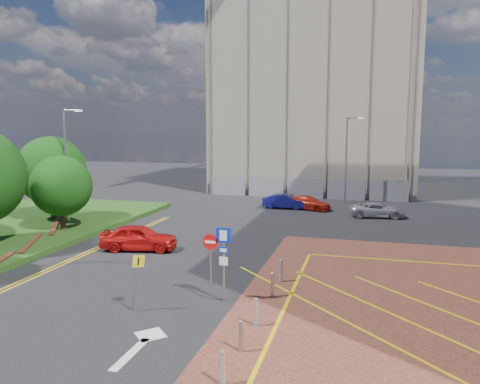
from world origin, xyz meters
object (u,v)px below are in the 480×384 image
at_px(lamp_left_far, 67,161).
at_px(lamp_back, 347,156).
at_px(tree_c, 61,186).
at_px(warning_sign, 136,275).
at_px(tree_d, 51,171).
at_px(car_blue_back, 285,201).
at_px(sign_cluster, 219,254).
at_px(car_silver_back, 377,210).
at_px(car_red_back, 308,203).
at_px(car_red_left, 139,237).

xyz_separation_m(lamp_left_far, lamp_back, (18.50, 16.00, -0.30)).
relative_size(tree_c, warning_sign, 2.18).
xyz_separation_m(tree_c, tree_d, (-3.00, 3.00, 0.68)).
bearing_deg(lamp_back, warning_sign, -102.68).
bearing_deg(tree_d, lamp_back, 36.09).
height_order(lamp_back, car_blue_back, lamp_back).
relative_size(sign_cluster, warning_sign, 1.42).
xyz_separation_m(lamp_left_far, car_silver_back, (21.23, 9.43, -4.08)).
distance_m(car_blue_back, car_silver_back, 8.01).
bearing_deg(car_red_back, tree_d, 139.10).
height_order(tree_d, car_blue_back, tree_d).
distance_m(warning_sign, car_blue_back, 24.40).
bearing_deg(warning_sign, tree_c, 135.58).
distance_m(tree_c, car_red_back, 20.07).
bearing_deg(car_blue_back, sign_cluster, -176.77).
distance_m(lamp_left_far, warning_sign, 17.89).
height_order(sign_cluster, warning_sign, sign_cluster).
xyz_separation_m(tree_d, lamp_left_far, (2.08, -1.00, 0.79)).
distance_m(sign_cluster, car_blue_back, 22.57).
distance_m(lamp_left_far, lamp_back, 24.46).
relative_size(warning_sign, car_red_left, 0.52).
bearing_deg(car_blue_back, car_red_left, 160.64).
xyz_separation_m(tree_c, car_red_left, (6.89, -2.57, -2.45)).
bearing_deg(tree_c, car_silver_back, 29.37).
bearing_deg(car_red_back, warning_sign, -169.98).
xyz_separation_m(warning_sign, car_red_left, (-4.19, 8.29, -0.69)).
relative_size(lamp_back, car_blue_back, 2.11).
xyz_separation_m(warning_sign, car_silver_back, (9.23, 22.30, -0.85)).
bearing_deg(car_blue_back, tree_d, 124.06).
relative_size(car_red_left, car_silver_back, 1.04).
bearing_deg(car_red_left, car_blue_back, -30.78).
xyz_separation_m(tree_c, lamp_left_far, (-0.92, 2.00, 1.47)).
bearing_deg(car_silver_back, lamp_back, 16.69).
xyz_separation_m(lamp_left_far, car_blue_back, (13.49, 11.48, -4.04)).
bearing_deg(lamp_back, tree_d, -143.91).
height_order(tree_d, lamp_left_far, lamp_left_far).
height_order(tree_d, lamp_back, lamp_back).
height_order(lamp_back, car_red_back, lamp_back).
xyz_separation_m(sign_cluster, warning_sign, (-2.71, -1.85, -0.52)).
xyz_separation_m(sign_cluster, car_red_left, (-6.90, 6.44, -1.21)).
bearing_deg(lamp_left_far, car_silver_back, 23.95).
bearing_deg(sign_cluster, warning_sign, -145.71).
height_order(tree_d, car_silver_back, tree_d).
bearing_deg(lamp_left_far, tree_d, 154.32).
xyz_separation_m(warning_sign, car_red_back, (3.52, 24.39, -0.85)).
xyz_separation_m(lamp_back, car_red_back, (-2.98, -4.48, -3.78)).
bearing_deg(tree_c, tree_d, 135.00).
distance_m(tree_d, sign_cluster, 20.74).
relative_size(lamp_left_far, warning_sign, 3.56).
xyz_separation_m(lamp_back, car_red_left, (-10.68, -20.57, -3.62)).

